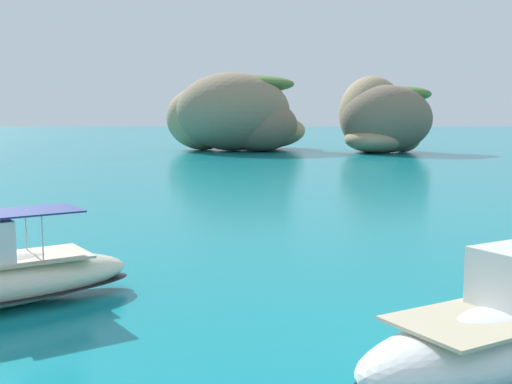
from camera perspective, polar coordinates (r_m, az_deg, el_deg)
name	(u,v)px	position (r m, az deg, el deg)	size (l,w,h in m)	color
islet_large	(236,115)	(75.01, -1.76, 6.84)	(19.32, 18.53, 8.91)	#9E8966
islet_small	(380,119)	(73.17, 10.95, 6.40)	(12.28, 14.02, 8.42)	#9E8966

